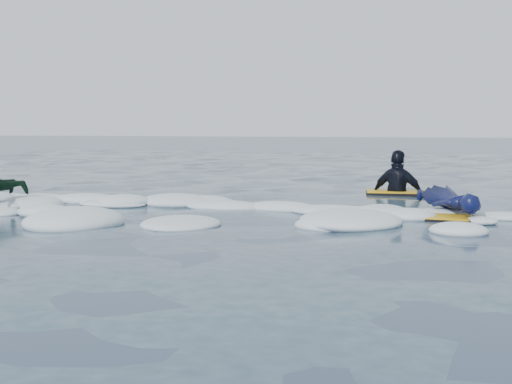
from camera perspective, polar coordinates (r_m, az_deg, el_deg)
ground at (r=8.02m, az=-3.56°, el=-2.92°), size 120.00×120.00×0.00m
foam_band at (r=8.99m, az=-1.47°, el=-1.94°), size 12.00×3.10×0.30m
prone_woman_unit at (r=8.99m, az=16.91°, el=-0.90°), size 1.06×1.62×0.39m
waiting_rider_unit at (r=11.57m, az=12.49°, el=-0.41°), size 1.16×0.72×1.65m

